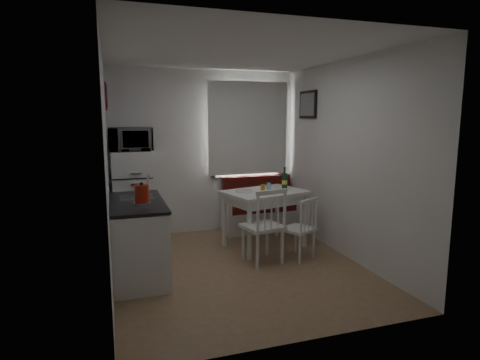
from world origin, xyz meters
The scene contains 22 objects.
floor centered at (0.00, 0.00, 0.00)m, with size 3.00×3.50×0.02m, color #916D4D.
ceiling centered at (0.00, 0.00, 2.60)m, with size 3.00×3.50×0.02m, color white.
wall_back centered at (0.00, 1.75, 1.30)m, with size 3.00×0.02×2.60m, color white.
wall_front centered at (0.00, -1.75, 1.30)m, with size 3.00×0.02×2.60m, color white.
wall_left centered at (-1.50, 0.00, 1.30)m, with size 0.02×3.50×2.60m, color white.
wall_right centered at (1.50, 0.00, 1.30)m, with size 0.02×3.50×2.60m, color white.
window centered at (0.70, 1.72, 1.62)m, with size 1.22×0.06×1.47m, color white.
curtain centered at (0.70, 1.65, 1.68)m, with size 1.35×0.02×1.50m, color white.
kitchen_counter centered at (-1.20, 0.16, 0.46)m, with size 0.62×1.32×1.16m.
wall_sign centered at (-1.47, 1.45, 2.15)m, with size 0.40×0.40×0.03m, color #193A9B.
picture_frame centered at (1.48, 1.10, 2.05)m, with size 0.04×0.52×0.42m, color black.
bench centered at (0.85, 1.51, 0.29)m, with size 1.24×0.48×0.88m.
dining_table centered at (0.61, 0.66, 0.73)m, with size 1.26×1.03×0.82m.
chair_left centered at (0.36, -0.01, 0.61)m, with size 0.54×0.52×0.53m.
chair_right centered at (0.86, 0.01, 0.51)m, with size 0.51×0.52×0.44m.
fridge centered at (-1.18, 1.40, 0.69)m, with size 0.55×0.55×1.38m, color white.
microwave centered at (-1.18, 1.35, 1.55)m, with size 0.60×0.41×0.33m, color white.
kettle centered at (-1.15, -0.08, 1.02)m, with size 0.19×0.19×0.25m, color #AA210D.
wine_bottle centered at (0.96, 0.76, 0.98)m, with size 0.08×0.08×0.32m, color #144124, non-canonical shape.
drinking_glass_orange centered at (0.56, 0.61, 0.87)m, with size 0.06×0.06×0.10m, color orange.
drinking_glass_blue centered at (0.69, 0.71, 0.87)m, with size 0.06×0.06×0.10m, color #88D0E8.
plate centered at (0.31, 0.68, 0.83)m, with size 0.25×0.25×0.02m, color white.
Camera 1 is at (-1.46, -4.55, 1.87)m, focal length 30.00 mm.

